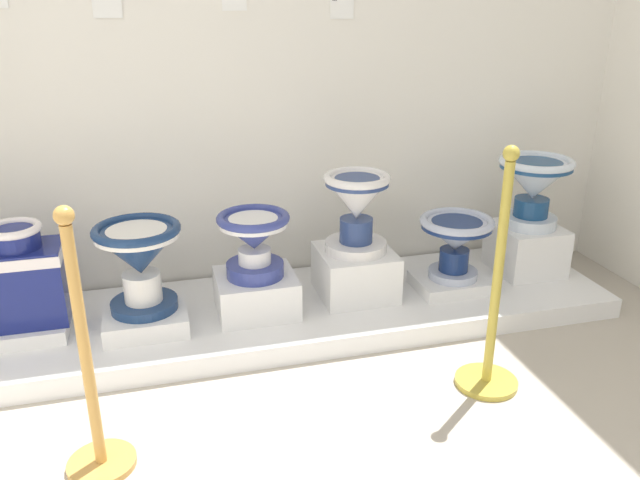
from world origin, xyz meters
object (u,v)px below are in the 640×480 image
antique_toilet_rightmost (357,204)px  plinth_block_slender_white (256,293)px  antique_toilet_slender_white (254,237)px  stanchion_post_near_right (493,322)px  plinth_block_rightmost (355,272)px  plinth_block_tall_cobalt (452,282)px  plinth_block_central_ornate (526,248)px  antique_toilet_tall_cobalt (456,237)px  antique_toilet_central_ornate (534,182)px  info_placard_fourth (342,6)px  antique_toilet_pale_glazed (21,275)px  plinth_block_broad_patterned (146,317)px  antique_toilet_broad_patterned (139,254)px  plinth_block_pale_glazed (31,326)px  info_placard_second (107,3)px  stanchion_post_near_left (91,394)px

antique_toilet_rightmost → plinth_block_slender_white: bearing=-173.7°
antique_toilet_slender_white → stanchion_post_near_right: stanchion_post_near_right is taller
plinth_block_rightmost → plinth_block_tall_cobalt: size_ratio=0.97×
antique_toilet_rightmost → plinth_block_central_ornate: antique_toilet_rightmost is taller
antique_toilet_tall_cobalt → antique_toilet_central_ornate: 0.56m
plinth_block_slender_white → plinth_block_tall_cobalt: bearing=-0.7°
antique_toilet_slender_white → info_placard_fourth: 1.25m
antique_toilet_pale_glazed → plinth_block_broad_patterned: bearing=-7.8°
plinth_block_rightmost → antique_toilet_broad_patterned: bearing=-176.1°
antique_toilet_broad_patterned → plinth_block_tall_cobalt: size_ratio=1.05×
plinth_block_pale_glazed → antique_toilet_broad_patterned: size_ratio=0.82×
antique_toilet_pale_glazed → stanchion_post_near_right: size_ratio=0.44×
plinth_block_slender_white → info_placard_second: info_placard_second is taller
plinth_block_slender_white → info_placard_fourth: size_ratio=3.11×
antique_toilet_slender_white → stanchion_post_near_left: 1.11m
plinth_block_pale_glazed → info_placard_second: info_placard_second is taller
plinth_block_rightmost → info_placard_fourth: (0.04, 0.41, 1.29)m
antique_toilet_pale_glazed → info_placard_fourth: size_ratio=3.77×
plinth_block_tall_cobalt → stanchion_post_near_left: (-1.75, -0.82, 0.17)m
plinth_block_rightmost → plinth_block_central_ornate: plinth_block_central_ornate is taller
antique_toilet_tall_cobalt → stanchion_post_near_right: size_ratio=0.37×
antique_toilet_broad_patterned → antique_toilet_central_ornate: bearing=3.1°
plinth_block_slender_white → plinth_block_central_ornate: size_ratio=1.07×
plinth_block_pale_glazed → antique_toilet_central_ornate: antique_toilet_central_ornate is taller
plinth_block_rightmost → antique_toilet_central_ornate: size_ratio=0.97×
antique_toilet_central_ornate → info_placard_second: bearing=170.0°
plinth_block_broad_patterned → plinth_block_rightmost: (1.06, 0.07, 0.08)m
plinth_block_broad_patterned → antique_toilet_rightmost: 1.15m
plinth_block_slender_white → info_placard_fourth: bearing=39.8°
antique_toilet_pale_glazed → stanchion_post_near_left: (0.34, -0.89, -0.09)m
plinth_block_broad_patterned → stanchion_post_near_left: (-0.18, -0.82, 0.16)m
antique_toilet_pale_glazed → plinth_block_tall_cobalt: size_ratio=1.17×
plinth_block_central_ornate → info_placard_fourth: 1.65m
plinth_block_pale_glazed → antique_toilet_pale_glazed: size_ratio=0.73×
antique_toilet_rightmost → antique_toilet_pale_glazed: bearing=-180.0°
plinth_block_central_ornate → info_placard_second: info_placard_second is taller
info_placard_second → stanchion_post_near_right: info_placard_second is taller
plinth_block_slender_white → antique_toilet_tall_cobalt: antique_toilet_tall_cobalt is taller
plinth_block_tall_cobalt → antique_toilet_tall_cobalt: antique_toilet_tall_cobalt is taller
plinth_block_broad_patterned → antique_toilet_central_ornate: antique_toilet_central_ornate is taller
antique_toilet_central_ornate → plinth_block_pale_glazed: bearing=-179.1°
plinth_block_slender_white → antique_toilet_central_ornate: (1.55, 0.10, 0.42)m
antique_toilet_broad_patterned → info_placard_second: bearing=94.3°
info_placard_second → stanchion_post_near_right: (1.43, -1.20, -1.22)m
plinth_block_tall_cobalt → info_placard_fourth: (-0.48, 0.48, 1.38)m
antique_toilet_broad_patterned → info_placard_fourth: size_ratio=3.36×
plinth_block_rightmost → antique_toilet_tall_cobalt: size_ratio=1.01×
antique_toilet_slender_white → antique_toilet_pale_glazed: bearing=176.9°
plinth_block_central_ornate → stanchion_post_near_right: (-0.68, -0.83, 0.07)m
antique_toilet_broad_patterned → antique_toilet_slender_white: size_ratio=1.20×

